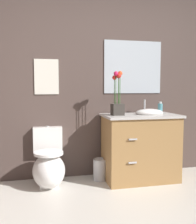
{
  "coord_description": "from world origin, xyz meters",
  "views": [
    {
      "loc": [
        -0.88,
        -1.58,
        1.16
      ],
      "look_at": [
        -0.21,
        1.39,
        0.88
      ],
      "focal_mm": 41.13,
      "sensor_mm": 36.0,
      "label": 1
    }
  ],
  "objects_px": {
    "toilet": "(49,166)",
    "vanity_cabinet": "(140,146)",
    "flower_vase": "(117,101)",
    "wall_mirror": "(133,67)",
    "soap_bottle": "(160,108)",
    "wall_poster": "(47,77)",
    "trash_bin": "(100,169)"
  },
  "relations": [
    {
      "from": "toilet",
      "to": "wall_mirror",
      "type": "height_order",
      "value": "wall_mirror"
    },
    {
      "from": "toilet",
      "to": "trash_bin",
      "type": "bearing_deg",
      "value": 5.46
    },
    {
      "from": "soap_bottle",
      "to": "trash_bin",
      "type": "distance_m",
      "value": 1.11
    },
    {
      "from": "trash_bin",
      "to": "flower_vase",
      "type": "bearing_deg",
      "value": -29.99
    },
    {
      "from": "toilet",
      "to": "wall_poster",
      "type": "relative_size",
      "value": 1.57
    },
    {
      "from": "toilet",
      "to": "wall_mirror",
      "type": "relative_size",
      "value": 0.86
    },
    {
      "from": "flower_vase",
      "to": "wall_poster",
      "type": "relative_size",
      "value": 1.22
    },
    {
      "from": "soap_bottle",
      "to": "toilet",
      "type": "bearing_deg",
      "value": -178.68
    },
    {
      "from": "trash_bin",
      "to": "wall_mirror",
      "type": "bearing_deg",
      "value": 22.36
    },
    {
      "from": "vanity_cabinet",
      "to": "wall_mirror",
      "type": "distance_m",
      "value": 1.06
    },
    {
      "from": "soap_bottle",
      "to": "wall_poster",
      "type": "xyz_separation_m",
      "value": [
        -1.44,
        0.23,
        0.4
      ]
    },
    {
      "from": "flower_vase",
      "to": "wall_poster",
      "type": "distance_m",
      "value": 0.94
    },
    {
      "from": "vanity_cabinet",
      "to": "soap_bottle",
      "type": "distance_m",
      "value": 0.56
    },
    {
      "from": "vanity_cabinet",
      "to": "flower_vase",
      "type": "distance_m",
      "value": 0.66
    },
    {
      "from": "wall_mirror",
      "to": "flower_vase",
      "type": "bearing_deg",
      "value": -134.55
    },
    {
      "from": "trash_bin",
      "to": "wall_poster",
      "type": "height_order",
      "value": "wall_poster"
    },
    {
      "from": "vanity_cabinet",
      "to": "trash_bin",
      "type": "bearing_deg",
      "value": 170.05
    },
    {
      "from": "toilet",
      "to": "soap_bottle",
      "type": "xyz_separation_m",
      "value": [
        1.44,
        0.03,
        0.66
      ]
    },
    {
      "from": "trash_bin",
      "to": "wall_poster",
      "type": "xyz_separation_m",
      "value": [
        -0.65,
        0.21,
        1.17
      ]
    },
    {
      "from": "wall_poster",
      "to": "flower_vase",
      "type": "bearing_deg",
      "value": -20.66
    },
    {
      "from": "soap_bottle",
      "to": "wall_mirror",
      "type": "distance_m",
      "value": 0.66
    },
    {
      "from": "flower_vase",
      "to": "trash_bin",
      "type": "distance_m",
      "value": 0.9
    },
    {
      "from": "flower_vase",
      "to": "soap_bottle",
      "type": "relative_size",
      "value": 3.47
    },
    {
      "from": "toilet",
      "to": "vanity_cabinet",
      "type": "relative_size",
      "value": 0.68
    },
    {
      "from": "flower_vase",
      "to": "wall_poster",
      "type": "xyz_separation_m",
      "value": [
        -0.84,
        0.32,
        0.3
      ]
    },
    {
      "from": "flower_vase",
      "to": "wall_mirror",
      "type": "distance_m",
      "value": 0.62
    },
    {
      "from": "vanity_cabinet",
      "to": "wall_poster",
      "type": "bearing_deg",
      "value": 165.65
    },
    {
      "from": "vanity_cabinet",
      "to": "flower_vase",
      "type": "relative_size",
      "value": 1.9
    },
    {
      "from": "flower_vase",
      "to": "wall_poster",
      "type": "bearing_deg",
      "value": 159.34
    },
    {
      "from": "vanity_cabinet",
      "to": "wall_poster",
      "type": "xyz_separation_m",
      "value": [
        -1.15,
        0.29,
        0.88
      ]
    },
    {
      "from": "vanity_cabinet",
      "to": "soap_bottle",
      "type": "relative_size",
      "value": 6.59
    },
    {
      "from": "vanity_cabinet",
      "to": "wall_mirror",
      "type": "xyz_separation_m",
      "value": [
        -0.0,
        0.29,
        1.02
      ]
    }
  ]
}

